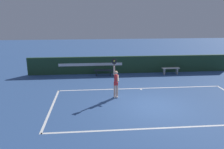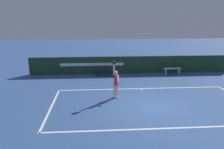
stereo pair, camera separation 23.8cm
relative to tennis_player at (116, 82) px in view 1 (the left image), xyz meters
The scene contains 7 objects.
ground_plane 2.43m from the tennis_player, 39.20° to the right, with size 60.00×60.00×0.00m, color #34568F.
court_lines 2.26m from the tennis_player, 32.65° to the right, with size 10.41×5.17×0.00m.
back_wall 5.53m from the tennis_player, 71.72° to the left, with size 15.98×0.25×1.35m.
tennis_player is the anchor object (origin of this frame).
tennis_ball 1.22m from the tennis_player, 130.93° to the right, with size 0.07×0.07×0.07m.
courtside_bench_near 4.59m from the tennis_player, 96.02° to the left, with size 1.43×0.45×0.47m.
courtside_bench_far 6.60m from the tennis_player, 43.38° to the left, with size 1.38×0.40×0.52m.
Camera 1 is at (-3.00, -10.40, 4.69)m, focal length 35.68 mm.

